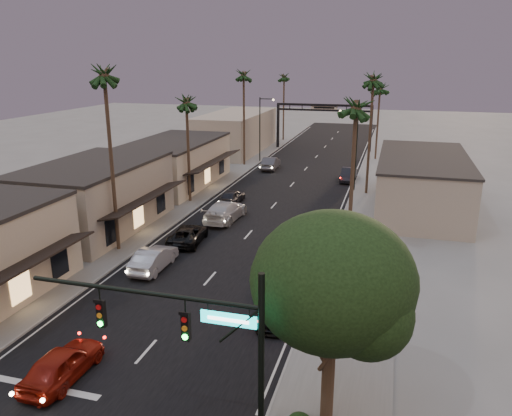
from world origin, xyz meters
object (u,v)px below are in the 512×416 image
Objects in this scene: streetlight_right at (354,143)px; oncoming_pickup at (188,234)px; oncoming_red at (62,364)px; palm_ld at (244,72)px; streetlight_left at (262,124)px; traffic_signal at (206,342)px; palm_ra at (357,101)px; arch at (324,115)px; oncoming_silver at (154,259)px; curbside_near at (293,266)px; curbside_black at (278,306)px; palm_rc at (380,86)px; palm_lb at (104,69)px; palm_far at (284,75)px; palm_rb at (374,76)px; corner_tree at (334,287)px; palm_lc at (186,98)px.

streetlight_right reaches higher than oncoming_pickup.
oncoming_red is 18.00m from oncoming_pickup.
oncoming_red is at bearing -82.86° from palm_ld.
streetlight_left reaches higher than oncoming_pickup.
streetlight_left is at bearing 103.14° from traffic_signal.
palm_ld is at bearing -82.47° from oncoming_red.
palm_ra is at bearing 170.24° from oncoming_pickup.
arch is 3.16× the size of oncoming_silver.
palm_ld reaches higher than traffic_signal.
curbside_near is at bearing -67.99° from palm_ld.
traffic_signal is 1.74× the size of curbside_black.
oncoming_silver is (-12.91, -44.56, -9.68)m from palm_rc.
arch is 11.59m from palm_rc.
traffic_signal is 0.70× the size of palm_rc.
curbside_near is (12.20, -37.33, -4.48)m from streetlight_left.
palm_lb reaches higher than traffic_signal.
palm_far is at bearing -85.00° from oncoming_red.
oncoming_pickup is at bearing 175.77° from palm_ra.
traffic_signal is at bearing -79.30° from palm_far.
streetlight_right is 24.80m from curbside_near.
arch is at bearing 79.84° from palm_lb.
palm_rb is at bearing 77.25° from curbside_black.
palm_rb is 30.08m from oncoming_silver.
palm_lb is at bearing -92.67° from streetlight_left.
palm_lb is at bearing -173.37° from palm_ra.
palm_rc is at bearing 79.71° from curbside_black.
arch is 1.69× the size of streetlight_right.
palm_ld reaches higher than curbside_near.
corner_tree is 13.15m from oncoming_red.
arch is at bearing 105.47° from streetlight_right.
palm_lb is 1.15× the size of palm_ra.
curbside_black is at bearing -92.63° from streetlight_right.
palm_rc reaches higher than streetlight_left.
oncoming_pickup is at bearing -118.75° from streetlight_right.
palm_rc is (17.20, 9.00, -1.95)m from palm_ld.
palm_lc is at bearing -121.56° from palm_rc.
palm_ld is 23.02m from palm_far.
streetlight_left is at bearing 114.54° from palm_ra.
palm_lb is 13.78m from oncoming_pickup.
palm_rb is 1.16× the size of palm_rc.
oncoming_pickup is (-1.50, 17.94, -0.08)m from oncoming_red.
arch is 55.32m from curbside_black.
palm_lb reaches higher than palm_far.
streetlight_right is at bearing -74.53° from arch.
palm_rb is (0.00, 20.00, 0.97)m from palm_ra.
palm_far is at bearing 114.76° from streetlight_right.
curbside_near is at bearing -173.58° from oncoming_silver.
palm_lb is 1.25× the size of palm_rc.
traffic_signal is at bearing -85.07° from arch.
curbside_black is at bearing -84.22° from arch.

